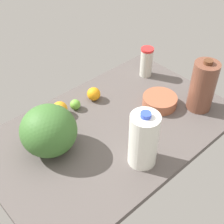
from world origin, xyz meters
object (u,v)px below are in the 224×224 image
at_px(lime_loose, 75,105).
at_px(mixing_bowl, 160,101).
at_px(milk_jug, 143,140).
at_px(orange_by_jug, 94,94).
at_px(chocolate_milk_jug, 203,86).
at_px(watermelon, 49,131).
at_px(tumbler_cup, 146,62).
at_px(orange_beside_bowl, 60,109).

bearing_deg(lime_loose, mixing_bowl, -38.63).
xyz_separation_m(milk_jug, orange_by_jug, (0.12, 0.47, -0.09)).
height_order(chocolate_milk_jug, watermelon, chocolate_milk_jug).
height_order(tumbler_cup, orange_by_jug, tumbler_cup).
relative_size(tumbler_cup, lime_loose, 3.25).
bearing_deg(mixing_bowl, chocolate_milk_jug, -46.05).
height_order(watermelon, lime_loose, watermelon).
xyz_separation_m(watermelon, mixing_bowl, (0.59, -0.13, -0.08)).
distance_m(watermelon, orange_beside_bowl, 0.24).
bearing_deg(milk_jug, orange_beside_bowl, 100.05).
xyz_separation_m(orange_by_jug, lime_loose, (-0.12, 0.00, -0.01)).
bearing_deg(milk_jug, lime_loose, 90.17).
bearing_deg(chocolate_milk_jug, watermelon, 159.63).
bearing_deg(mixing_bowl, watermelon, 167.96).
height_order(watermelon, orange_beside_bowl, watermelon).
bearing_deg(watermelon, lime_loose, 30.91).
xyz_separation_m(tumbler_cup, orange_by_jug, (-0.37, 0.03, -0.05)).
relative_size(watermelon, orange_beside_bowl, 3.24).
distance_m(orange_beside_bowl, lime_loose, 0.09).
distance_m(chocolate_milk_jug, orange_beside_bowl, 0.72).
relative_size(orange_beside_bowl, orange_by_jug, 1.06).
distance_m(tumbler_cup, orange_beside_bowl, 0.58).
distance_m(milk_jug, orange_by_jug, 0.49).
xyz_separation_m(mixing_bowl, tumbler_cup, (0.15, 0.24, 0.06)).
xyz_separation_m(milk_jug, mixing_bowl, (0.34, 0.20, -0.10)).
distance_m(mixing_bowl, lime_loose, 0.44).
xyz_separation_m(mixing_bowl, lime_loose, (-0.34, 0.27, -0.00)).
xyz_separation_m(chocolate_milk_jug, orange_by_jug, (-0.36, 0.41, -0.10)).
bearing_deg(orange_by_jug, tumbler_cup, -4.18).
height_order(tumbler_cup, lime_loose, tumbler_cup).
distance_m(milk_jug, lime_loose, 0.48).
height_order(chocolate_milk_jug, tumbler_cup, chocolate_milk_jug).
bearing_deg(orange_beside_bowl, orange_by_jug, -4.99).
distance_m(orange_beside_bowl, orange_by_jug, 0.21).
bearing_deg(lime_loose, orange_beside_bowl, 170.82).
bearing_deg(lime_loose, tumbler_cup, -3.65).
distance_m(watermelon, tumbler_cup, 0.75).
xyz_separation_m(milk_jug, orange_beside_bowl, (-0.09, 0.48, -0.09)).
height_order(mixing_bowl, lime_loose, same).
height_order(orange_beside_bowl, lime_loose, orange_beside_bowl).
height_order(milk_jug, mixing_bowl, milk_jug).
height_order(mixing_bowl, orange_by_jug, orange_by_jug).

